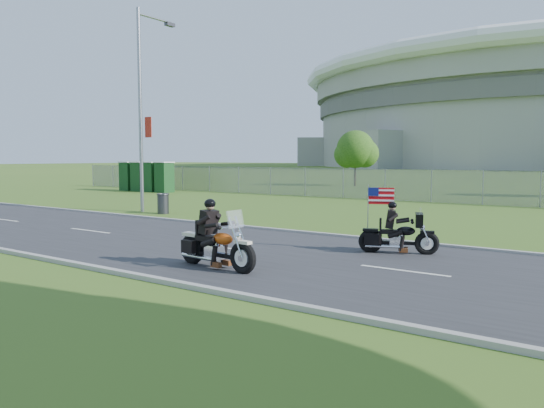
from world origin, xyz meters
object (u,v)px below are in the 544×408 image
Objects in this scene: porta_toilet_c at (140,177)px; porta_toilet_b at (152,177)px; trash_can at (163,204)px; motorcycle_lead at (215,247)px; motorcycle_follow at (398,236)px; porta_toilet_a at (164,178)px; streetlight at (144,98)px; porta_toilet_d at (129,177)px.

porta_toilet_b is at bearing 0.00° from porta_toilet_c.
motorcycle_lead is at bearing -38.04° from trash_can.
porta_toilet_b is 30.29m from motorcycle_follow.
porta_toilet_a is 1.00× the size of porta_toilet_b.
streetlight is 15.39m from porta_toilet_a.
porta_toilet_d is (-1.40, 0.00, 0.00)m from porta_toilet_c.
porta_toilet_d is at bearing 180.00° from porta_toilet_a.
streetlight reaches higher than porta_toilet_a.
porta_toilet_a and porta_toilet_c have the same top height.
streetlight reaches higher than porta_toilet_c.
motorcycle_lead is (24.88, -19.29, -0.60)m from porta_toilet_c.
streetlight is 16.33m from porta_toilet_b.
motorcycle_follow is at bearing -15.83° from trash_can.
porta_toilet_b is 1.00× the size of porta_toilet_c.
motorcycle_follow is (26.39, -14.86, -0.64)m from porta_toilet_b.
streetlight is 4.35× the size of porta_toilet_a.
streetlight is at bearing 170.17° from trash_can.
porta_toilet_a is at bearing 0.00° from porta_toilet_d.
porta_toilet_b is 17.03m from trash_can.
porta_toilet_a is at bearing 127.73° from motorcycle_follow.
motorcycle_follow is (24.99, -14.86, -0.64)m from porta_toilet_a.
porta_toilet_a and porta_toilet_d have the same top height.
porta_toilet_b reaches higher than trash_can.
motorcycle_follow is (27.79, -14.86, -0.64)m from porta_toilet_c.
motorcycle_lead is (22.08, -19.29, -0.60)m from porta_toilet_a.
porta_toilet_b is 1.00× the size of porta_toilet_d.
motorcycle_follow is at bearing -30.73° from porta_toilet_a.
motorcycle_lead is at bearing -39.40° from porta_toilet_b.
porta_toilet_b is 30.40m from motorcycle_lead.
porta_toilet_b is (-11.42, 10.78, -4.49)m from streetlight.
porta_toilet_a is 1.00× the size of porta_toilet_c.
trash_can is at bearing -43.74° from porta_toilet_a.
porta_toilet_b is 2.80m from porta_toilet_d.
porta_toilet_c is at bearing 139.94° from streetlight.
porta_toilet_a is at bearing 0.00° from porta_toilet_b.
motorcycle_lead is (12.06, -8.51, -5.09)m from streetlight.
porta_toilet_c is 1.00× the size of porta_toilet_d.
porta_toilet_c is at bearing 130.33° from motorcycle_follow.
porta_toilet_a is at bearing 0.00° from porta_toilet_c.
porta_toilet_c is at bearing 180.00° from porta_toilet_a.
streetlight is at bearing 150.58° from motorcycle_lead.
porta_toilet_d is 2.42× the size of trash_can.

